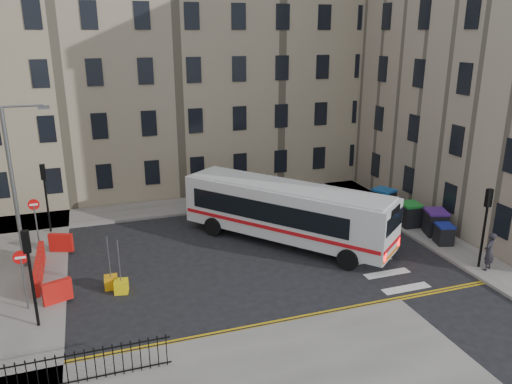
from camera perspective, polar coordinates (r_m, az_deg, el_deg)
ground at (r=27.65m, az=2.69°, el=-6.57°), size 120.00×120.00×0.00m
pavement_north at (r=34.09m, az=-12.15°, el=-2.02°), size 36.00×3.20×0.15m
pavement_east at (r=34.86m, az=14.13°, el=-1.72°), size 2.40×26.00×0.15m
pavement_west at (r=27.27m, az=-27.10°, el=-8.84°), size 6.00×22.00×0.15m
terrace_north at (r=39.05m, az=-15.80°, el=13.07°), size 38.30×10.80×17.20m
corner_east at (r=40.17m, az=26.84°, el=13.42°), size 17.80×24.30×19.20m
traffic_light_east at (r=26.75m, az=24.80°, el=-2.51°), size 0.28×0.22×4.10m
traffic_light_nw at (r=31.18m, az=-22.97°, el=0.47°), size 0.28×0.22×4.10m
traffic_light_sw at (r=21.33m, az=-24.48°, el=-7.49°), size 0.28×0.22×4.10m
streetlamp at (r=26.59m, az=-26.00°, el=0.55°), size 0.50×0.22×8.14m
no_entry_north at (r=29.56m, az=-23.95°, el=-2.18°), size 0.60×0.08×3.00m
no_entry_south at (r=23.08m, az=-25.17°, el=-7.85°), size 0.60×0.08×3.00m
roadworks_barriers at (r=26.30m, az=-22.74°, el=-7.81°), size 1.66×6.26×1.00m
iron_railings at (r=18.63m, az=-22.26°, el=-18.58°), size 7.80×0.04×1.20m
bus at (r=27.89m, az=3.46°, el=-2.13°), size 9.78×11.15×3.31m
wheelie_bin_a at (r=29.68m, az=20.68°, el=-4.51°), size 1.12×1.21×1.12m
wheelie_bin_b at (r=30.80m, az=19.81°, el=-3.26°), size 1.50×1.61×1.46m
wheelie_bin_c at (r=31.68m, az=17.16°, el=-2.45°), size 1.24×1.39×1.42m
wheelie_bin_d at (r=32.97m, az=15.70°, el=-1.79°), size 0.91×1.04×1.14m
wheelie_bin_e at (r=33.91m, az=14.37°, el=-0.85°), size 1.54×1.64×1.45m
pedestrian at (r=27.20m, az=25.10°, el=-6.18°), size 0.84×0.72×1.96m
bollard_yellow at (r=24.04m, az=-15.14°, el=-10.37°), size 0.70×0.70×0.60m
bollard_chevron at (r=24.53m, az=-16.23°, el=-9.88°), size 0.62×0.62×0.60m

